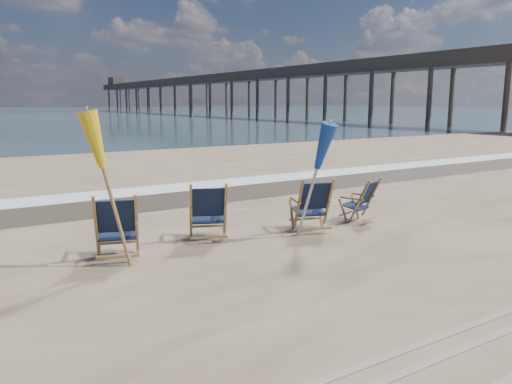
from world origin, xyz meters
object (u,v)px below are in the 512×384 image
(beach_chair_0, at_px, (137,226))
(beach_chair_3, at_px, (371,199))
(beach_chair_1, at_px, (225,211))
(fishing_pier, at_px, (224,89))
(umbrella_blue, at_px, (313,148))
(umbrella_yellow, at_px, (109,146))
(beach_chair_2, at_px, (329,204))

(beach_chair_0, distance_m, beach_chair_3, 5.18)
(beach_chair_1, relative_size, fishing_pier, 0.01)
(umbrella_blue, xyz_separation_m, fishing_pier, (37.10, 72.30, 2.95))
(beach_chair_0, height_order, beach_chair_1, beach_chair_0)
(beach_chair_0, bearing_deg, umbrella_yellow, 41.23)
(umbrella_yellow, xyz_separation_m, umbrella_blue, (3.61, -0.31, -0.18))
(fishing_pier, bearing_deg, umbrella_yellow, -119.48)
(beach_chair_2, xyz_separation_m, beach_chair_3, (1.41, 0.25, -0.07))
(beach_chair_0, relative_size, beach_chair_3, 1.17)
(beach_chair_0, height_order, fishing_pier, fishing_pier)
(beach_chair_1, relative_size, umbrella_yellow, 0.46)
(beach_chair_0, bearing_deg, beach_chair_1, -154.70)
(beach_chair_1, height_order, fishing_pier, fishing_pier)
(beach_chair_1, bearing_deg, umbrella_yellow, 33.49)
(beach_chair_1, bearing_deg, fishing_pier, -95.39)
(beach_chair_2, bearing_deg, beach_chair_1, 4.61)
(fishing_pier, bearing_deg, beach_chair_3, -116.03)
(umbrella_yellow, distance_m, umbrella_blue, 3.62)
(beach_chair_0, relative_size, umbrella_blue, 0.50)
(fishing_pier, bearing_deg, beach_chair_2, -116.85)
(beach_chair_1, height_order, umbrella_yellow, umbrella_yellow)
(beach_chair_1, bearing_deg, beach_chair_0, 30.13)
(beach_chair_0, bearing_deg, beach_chair_3, -162.19)
(beach_chair_0, xyz_separation_m, umbrella_yellow, (-0.44, -0.19, 1.32))
(beach_chair_1, xyz_separation_m, beach_chair_2, (2.03, -0.50, -0.01))
(beach_chair_1, height_order, beach_chair_3, beach_chair_1)
(beach_chair_0, bearing_deg, umbrella_blue, -170.84)
(umbrella_yellow, relative_size, umbrella_blue, 1.09)
(beach_chair_3, relative_size, umbrella_yellow, 0.39)
(fishing_pier, bearing_deg, umbrella_blue, -117.16)
(umbrella_blue, bearing_deg, beach_chair_0, 171.08)
(beach_chair_2, relative_size, fishing_pier, 0.01)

